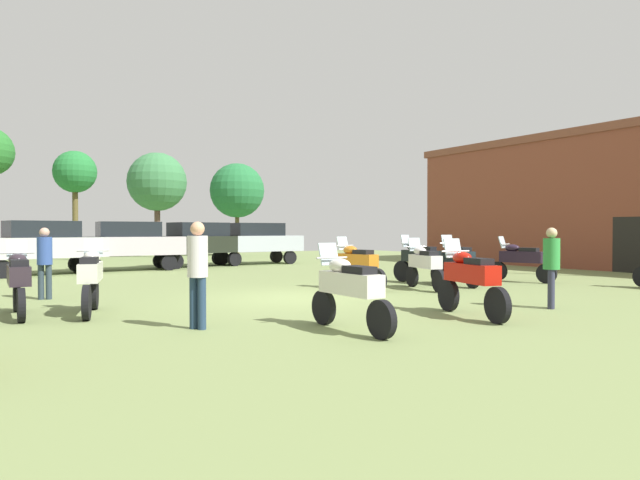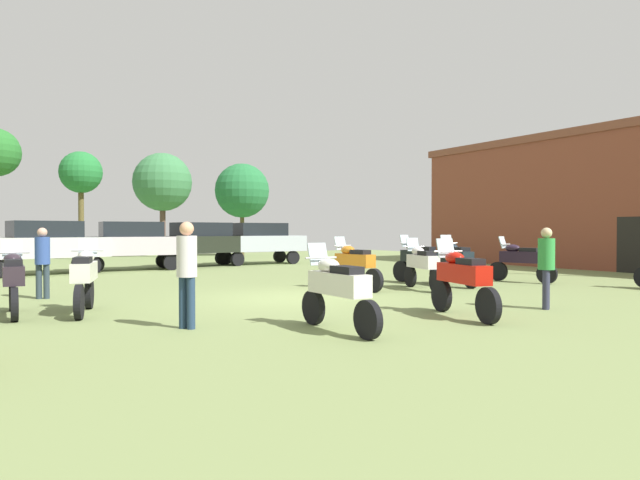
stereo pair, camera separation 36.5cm
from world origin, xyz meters
The scene contains 20 objects.
ground_plane centered at (0.00, 0.00, 0.01)m, with size 44.00×52.00×0.02m.
motorcycle_1 centered at (-1.54, -4.29, 0.73)m, with size 0.62×2.20×1.44m.
motorcycle_2 centered at (8.21, -0.27, 0.74)m, with size 0.79×2.16×1.46m.
motorcycle_3 centered at (-4.72, -0.03, 0.75)m, with size 0.81×2.12×1.50m.
motorcycle_5 centered at (-5.94, 0.43, 0.74)m, with size 0.62×2.20×1.46m.
motorcycle_6 centered at (2.41, 0.74, 0.74)m, with size 0.62×2.22×1.47m.
motorcycle_7 centered at (4.07, -0.21, 0.73)m, with size 0.80×2.12×1.44m.
motorcycle_8 centered at (5.19, 1.15, 0.76)m, with size 0.62×2.25×1.51m.
motorcycle_9 centered at (5.66, 0.04, 0.76)m, with size 0.84×2.21×1.51m.
motorcycle_10 centered at (1.31, -4.33, 0.76)m, with size 0.81×2.26×1.49m.
car_1 centered at (-0.96, 11.80, 1.19)m, with size 4.42×2.11×2.00m.
car_2 centered at (2.32, 12.52, 1.19)m, with size 4.49×2.33×2.00m.
car_4 centered at (5.33, 12.69, 1.19)m, with size 4.34×1.91×2.00m.
car_5 centered at (-4.24, 11.20, 1.19)m, with size 4.50×2.36×2.00m.
person_1 centered at (-3.56, -2.75, 1.08)m, with size 0.47×0.47×1.80m.
person_2 centered at (3.61, -4.50, 1.02)m, with size 0.47×0.47×1.71m.
person_3 centered at (-5.15, 3.09, 1.02)m, with size 0.44×0.44×1.72m.
tree_1 centered at (8.24, 21.18, 4.20)m, with size 3.47×3.47×5.93m.
tree_5 centered at (3.48, 22.40, 4.60)m, with size 3.57×3.57×6.39m.
tree_6 centered at (-1.28, 21.85, 4.84)m, with size 2.33×2.33×6.07m.
Camera 1 is at (-6.97, -11.69, 1.68)m, focal length 31.43 mm.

